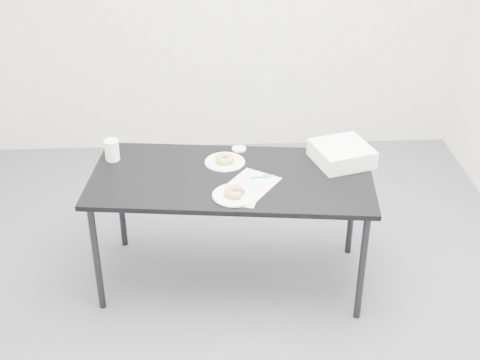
{
  "coord_description": "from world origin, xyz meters",
  "views": [
    {
      "loc": [
        -0.09,
        -3.26,
        2.69
      ],
      "look_at": [
        0.08,
        0.02,
        0.78
      ],
      "focal_mm": 50.0,
      "sensor_mm": 36.0,
      "label": 1
    }
  ],
  "objects_px": {
    "plate_near": "(235,195)",
    "plate_far": "(225,162)",
    "coffee_cup": "(112,150)",
    "table": "(232,184)",
    "pen": "(262,177)",
    "donut_far": "(225,159)",
    "scorecard": "(251,184)",
    "donut_near": "(235,192)",
    "bakery_box": "(342,154)"
  },
  "relations": [
    {
      "from": "coffee_cup",
      "to": "plate_near",
      "type": "bearing_deg",
      "value": -32.9
    },
    {
      "from": "plate_near",
      "to": "plate_far",
      "type": "relative_size",
      "value": 1.03
    },
    {
      "from": "plate_near",
      "to": "donut_far",
      "type": "xyz_separation_m",
      "value": [
        -0.04,
        0.39,
        0.02
      ]
    },
    {
      "from": "table",
      "to": "pen",
      "type": "relative_size",
      "value": 12.22
    },
    {
      "from": "donut_near",
      "to": "coffee_cup",
      "type": "xyz_separation_m",
      "value": [
        -0.72,
        0.47,
        0.04
      ]
    },
    {
      "from": "pen",
      "to": "coffee_cup",
      "type": "height_order",
      "value": "coffee_cup"
    },
    {
      "from": "scorecard",
      "to": "donut_far",
      "type": "xyz_separation_m",
      "value": [
        -0.14,
        0.27,
        0.02
      ]
    },
    {
      "from": "scorecard",
      "to": "plate_far",
      "type": "distance_m",
      "value": 0.3
    },
    {
      "from": "donut_far",
      "to": "coffee_cup",
      "type": "distance_m",
      "value": 0.69
    },
    {
      "from": "scorecard",
      "to": "coffee_cup",
      "type": "bearing_deg",
      "value": -168.77
    },
    {
      "from": "plate_far",
      "to": "bakery_box",
      "type": "xyz_separation_m",
      "value": [
        0.71,
        -0.02,
        0.05
      ]
    },
    {
      "from": "pen",
      "to": "donut_far",
      "type": "xyz_separation_m",
      "value": [
        -0.21,
        0.2,
        0.02
      ]
    },
    {
      "from": "donut_near",
      "to": "coffee_cup",
      "type": "height_order",
      "value": "coffee_cup"
    },
    {
      "from": "plate_far",
      "to": "scorecard",
      "type": "bearing_deg",
      "value": -62.31
    },
    {
      "from": "pen",
      "to": "donut_far",
      "type": "bearing_deg",
      "value": 127.72
    },
    {
      "from": "plate_near",
      "to": "donut_near",
      "type": "bearing_deg",
      "value": 180.0
    },
    {
      "from": "plate_near",
      "to": "pen",
      "type": "bearing_deg",
      "value": 49.55
    },
    {
      "from": "table",
      "to": "scorecard",
      "type": "xyz_separation_m",
      "value": [
        0.11,
        -0.1,
        0.06
      ]
    },
    {
      "from": "table",
      "to": "donut_far",
      "type": "distance_m",
      "value": 0.19
    },
    {
      "from": "table",
      "to": "scorecard",
      "type": "relative_size",
      "value": 5.67
    },
    {
      "from": "table",
      "to": "plate_far",
      "type": "xyz_separation_m",
      "value": [
        -0.03,
        0.17,
        0.06
      ]
    },
    {
      "from": "scorecard",
      "to": "donut_near",
      "type": "distance_m",
      "value": 0.16
    },
    {
      "from": "donut_far",
      "to": "scorecard",
      "type": "bearing_deg",
      "value": -62.31
    },
    {
      "from": "plate_far",
      "to": "donut_far",
      "type": "height_order",
      "value": "donut_far"
    },
    {
      "from": "table",
      "to": "bakery_box",
      "type": "bearing_deg",
      "value": 18.29
    },
    {
      "from": "plate_near",
      "to": "donut_near",
      "type": "xyz_separation_m",
      "value": [
        -0.0,
        0.0,
        0.02
      ]
    },
    {
      "from": "plate_far",
      "to": "bakery_box",
      "type": "height_order",
      "value": "bakery_box"
    },
    {
      "from": "table",
      "to": "pen",
      "type": "distance_m",
      "value": 0.19
    },
    {
      "from": "pen",
      "to": "plate_near",
      "type": "xyz_separation_m",
      "value": [
        -0.17,
        -0.2,
        -0.0
      ]
    },
    {
      "from": "donut_near",
      "to": "coffee_cup",
      "type": "bearing_deg",
      "value": 147.1
    },
    {
      "from": "plate_near",
      "to": "coffee_cup",
      "type": "height_order",
      "value": "coffee_cup"
    },
    {
      "from": "donut_near",
      "to": "bakery_box",
      "type": "xyz_separation_m",
      "value": [
        0.67,
        0.37,
        0.02
      ]
    },
    {
      "from": "pen",
      "to": "donut_near",
      "type": "xyz_separation_m",
      "value": [
        -0.17,
        -0.2,
        0.02
      ]
    },
    {
      "from": "table",
      "to": "bakery_box",
      "type": "height_order",
      "value": "bakery_box"
    },
    {
      "from": "donut_far",
      "to": "plate_near",
      "type": "bearing_deg",
      "value": -83.94
    },
    {
      "from": "scorecard",
      "to": "bakery_box",
      "type": "bearing_deg",
      "value": 57.55
    },
    {
      "from": "coffee_cup",
      "to": "bakery_box",
      "type": "bearing_deg",
      "value": -3.97
    },
    {
      "from": "scorecard",
      "to": "bakery_box",
      "type": "relative_size",
      "value": 0.95
    },
    {
      "from": "scorecard",
      "to": "pen",
      "type": "relative_size",
      "value": 2.15
    },
    {
      "from": "table",
      "to": "donut_near",
      "type": "bearing_deg",
      "value": -81.55
    },
    {
      "from": "plate_far",
      "to": "donut_near",
      "type": "bearing_deg",
      "value": -83.94
    },
    {
      "from": "scorecard",
      "to": "plate_far",
      "type": "xyz_separation_m",
      "value": [
        -0.14,
        0.27,
        0.0
      ]
    },
    {
      "from": "plate_far",
      "to": "coffee_cup",
      "type": "distance_m",
      "value": 0.69
    },
    {
      "from": "table",
      "to": "pen",
      "type": "height_order",
      "value": "pen"
    },
    {
      "from": "bakery_box",
      "to": "donut_near",
      "type": "bearing_deg",
      "value": -167.53
    },
    {
      "from": "plate_near",
      "to": "donut_near",
      "type": "height_order",
      "value": "donut_near"
    },
    {
      "from": "plate_near",
      "to": "donut_far",
      "type": "height_order",
      "value": "donut_far"
    },
    {
      "from": "coffee_cup",
      "to": "bakery_box",
      "type": "height_order",
      "value": "coffee_cup"
    },
    {
      "from": "donut_near",
      "to": "coffee_cup",
      "type": "relative_size",
      "value": 0.9
    },
    {
      "from": "pen",
      "to": "donut_near",
      "type": "distance_m",
      "value": 0.26
    }
  ]
}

